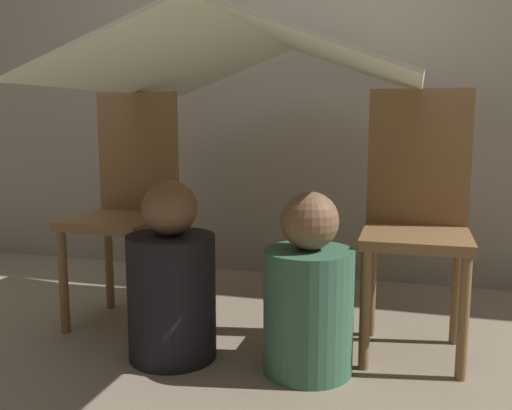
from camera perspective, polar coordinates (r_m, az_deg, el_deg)
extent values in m
plane|color=gray|center=(2.05, -1.77, -15.44)|extent=(8.80, 8.80, 0.00)
cube|color=gray|center=(3.03, 5.04, 16.49)|extent=(7.00, 0.05, 2.50)
cylinder|color=brown|center=(2.37, -18.70, -7.31)|extent=(0.04, 0.04, 0.41)
cylinder|color=brown|center=(2.19, -12.24, -8.31)|extent=(0.04, 0.04, 0.41)
cylinder|color=brown|center=(2.61, -14.48, -5.64)|extent=(0.04, 0.04, 0.41)
cylinder|color=brown|center=(2.45, -8.41, -6.37)|extent=(0.04, 0.04, 0.41)
cube|color=brown|center=(2.35, -13.65, -1.61)|extent=(0.39, 0.39, 0.04)
cube|color=brown|center=(2.46, -11.74, 5.19)|extent=(0.37, 0.05, 0.50)
cylinder|color=brown|center=(1.97, 10.85, -10.30)|extent=(0.04, 0.04, 0.41)
cylinder|color=brown|center=(1.97, 20.03, -10.65)|extent=(0.04, 0.04, 0.41)
cylinder|color=brown|center=(2.26, 11.47, -7.76)|extent=(0.04, 0.04, 0.41)
cylinder|color=brown|center=(2.26, 19.40, -8.07)|extent=(0.04, 0.04, 0.41)
cube|color=brown|center=(2.05, 15.69, -3.18)|extent=(0.37, 0.37, 0.04)
cube|color=brown|center=(2.18, 15.96, 4.59)|extent=(0.37, 0.03, 0.50)
cube|color=silver|center=(2.19, -7.49, 14.15)|extent=(0.58, 1.28, 0.22)
cube|color=silver|center=(2.04, 8.07, 14.54)|extent=(0.58, 1.28, 0.22)
cube|color=silver|center=(2.11, 0.00, 17.31)|extent=(0.04, 1.28, 0.01)
cylinder|color=black|center=(2.04, -8.42, -9.07)|extent=(0.31, 0.31, 0.44)
sphere|color=brown|center=(1.97, -8.63, -0.29)|extent=(0.19, 0.19, 0.19)
cylinder|color=#38664C|center=(1.92, 5.26, -10.51)|extent=(0.30, 0.30, 0.42)
sphere|color=brown|center=(1.85, 5.39, -1.58)|extent=(0.19, 0.19, 0.19)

